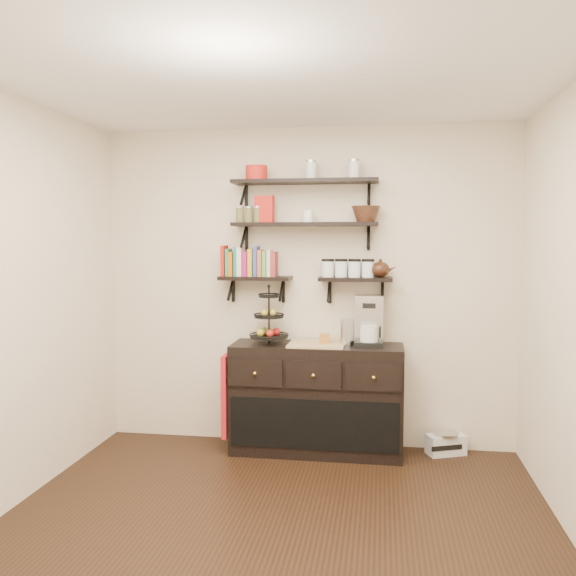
{
  "coord_description": "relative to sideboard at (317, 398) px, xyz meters",
  "views": [
    {
      "loc": [
        0.63,
        -3.4,
        1.77
      ],
      "look_at": [
        -0.07,
        1.15,
        1.39
      ],
      "focal_mm": 38.0,
      "sensor_mm": 36.0,
      "label": 1
    }
  ],
  "objects": [
    {
      "name": "floor",
      "position": [
        -0.11,
        -1.51,
        -0.45
      ],
      "size": [
        3.5,
        3.5,
        0.0
      ],
      "primitive_type": "plane",
      "color": "black",
      "rests_on": "ground"
    },
    {
      "name": "ceiling",
      "position": [
        -0.11,
        -1.51,
        2.25
      ],
      "size": [
        3.5,
        3.5,
        0.02
      ],
      "primitive_type": "cube",
      "color": "white",
      "rests_on": "back_wall"
    },
    {
      "name": "back_wall",
      "position": [
        -0.11,
        0.24,
        0.9
      ],
      "size": [
        3.5,
        0.02,
        2.7
      ],
      "primitive_type": "cube",
      "color": "beige",
      "rests_on": "ground"
    },
    {
      "name": "shelf_top",
      "position": [
        -0.11,
        0.1,
        1.78
      ],
      "size": [
        1.2,
        0.27,
        0.23
      ],
      "color": "black",
      "rests_on": "back_wall"
    },
    {
      "name": "shelf_mid",
      "position": [
        -0.11,
        0.1,
        1.43
      ],
      "size": [
        1.2,
        0.27,
        0.23
      ],
      "color": "black",
      "rests_on": "back_wall"
    },
    {
      "name": "shelf_low_left",
      "position": [
        -0.53,
        0.12,
        0.98
      ],
      "size": [
        0.6,
        0.25,
        0.23
      ],
      "color": "black",
      "rests_on": "back_wall"
    },
    {
      "name": "shelf_low_right",
      "position": [
        0.31,
        0.12,
        0.98
      ],
      "size": [
        0.6,
        0.25,
        0.23
      ],
      "color": "black",
      "rests_on": "back_wall"
    },
    {
      "name": "cookbooks",
      "position": [
        -0.59,
        0.12,
        1.11
      ],
      "size": [
        0.43,
        0.15,
        0.26
      ],
      "color": "red",
      "rests_on": "shelf_low_left"
    },
    {
      "name": "glass_canisters",
      "position": [
        0.24,
        0.12,
        1.06
      ],
      "size": [
        0.43,
        0.1,
        0.13
      ],
      "color": "silver",
      "rests_on": "shelf_low_right"
    },
    {
      "name": "sideboard",
      "position": [
        0.0,
        0.0,
        0.0
      ],
      "size": [
        1.4,
        0.5,
        0.92
      ],
      "color": "black",
      "rests_on": "floor"
    },
    {
      "name": "fruit_stand",
      "position": [
        -0.4,
        0.0,
        0.61
      ],
      "size": [
        0.32,
        0.32,
        0.47
      ],
      "rotation": [
        0.0,
        0.0,
        -0.24
      ],
      "color": "black",
      "rests_on": "sideboard"
    },
    {
      "name": "candle",
      "position": [
        0.06,
        0.0,
        0.5
      ],
      "size": [
        0.08,
        0.08,
        0.08
      ],
      "primitive_type": "cube",
      "color": "#995F23",
      "rests_on": "sideboard"
    },
    {
      "name": "coffee_maker",
      "position": [
        0.42,
        0.03,
        0.65
      ],
      "size": [
        0.23,
        0.22,
        0.42
      ],
      "rotation": [
        0.0,
        0.0,
        0.0
      ],
      "color": "black",
      "rests_on": "sideboard"
    },
    {
      "name": "thermal_carafe",
      "position": [
        0.25,
        -0.02,
        0.56
      ],
      "size": [
        0.11,
        0.11,
        0.22
      ],
      "primitive_type": "cylinder",
      "color": "silver",
      "rests_on": "sideboard"
    },
    {
      "name": "apron",
      "position": [
        -0.73,
        -0.1,
        0.03
      ],
      "size": [
        0.04,
        0.29,
        0.68
      ],
      "primitive_type": "cube",
      "color": "#B21813",
      "rests_on": "sideboard"
    },
    {
      "name": "radio",
      "position": [
        1.06,
        0.1,
        -0.36
      ],
      "size": [
        0.34,
        0.27,
        0.18
      ],
      "rotation": [
        0.0,
        0.0,
        0.39
      ],
      "color": "silver",
      "rests_on": "floor"
    },
    {
      "name": "recipe_box",
      "position": [
        -0.45,
        0.1,
        1.56
      ],
      "size": [
        0.17,
        0.08,
        0.22
      ],
      "primitive_type": "cube",
      "rotation": [
        0.0,
        0.0,
        -0.16
      ],
      "color": "red",
      "rests_on": "shelf_mid"
    },
    {
      "name": "walnut_bowl",
      "position": [
        0.39,
        0.1,
        1.51
      ],
      "size": [
        0.24,
        0.24,
        0.13
      ],
      "primitive_type": null,
      "color": "black",
      "rests_on": "shelf_mid"
    },
    {
      "name": "ramekins",
      "position": [
        -0.09,
        0.1,
        1.5
      ],
      "size": [
        0.09,
        0.09,
        0.1
      ],
      "primitive_type": "cylinder",
      "color": "white",
      "rests_on": "shelf_mid"
    },
    {
      "name": "teapot",
      "position": [
        0.51,
        0.12,
        1.07
      ],
      "size": [
        0.22,
        0.17,
        0.15
      ],
      "primitive_type": null,
      "rotation": [
        0.0,
        0.0,
        0.1
      ],
      "color": "black",
      "rests_on": "shelf_low_right"
    },
    {
      "name": "red_pot",
      "position": [
        -0.52,
        0.1,
        1.86
      ],
      "size": [
        0.18,
        0.18,
        0.12
      ],
      "primitive_type": "cylinder",
      "color": "red",
      "rests_on": "shelf_top"
    }
  ]
}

